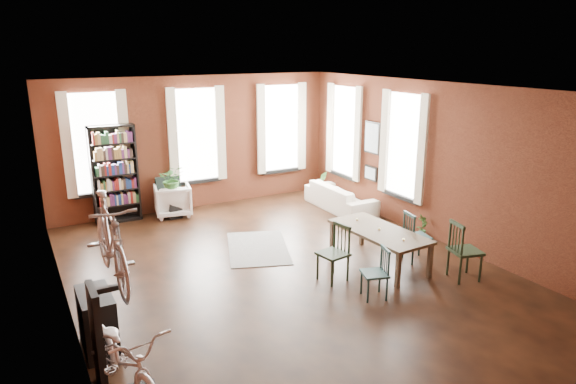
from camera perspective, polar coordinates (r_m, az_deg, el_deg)
room at (r=9.14m, az=-0.78°, el=5.09°), size 9.00×9.04×3.22m
dining_table at (r=9.52m, az=10.00°, el=-6.05°), size 0.99×1.99×0.66m
dining_chair_a at (r=8.27m, az=9.59°, el=-8.90°), size 0.48×0.48×0.83m
dining_chair_b at (r=8.73m, az=5.02°, el=-6.84°), size 0.51×0.51×0.97m
dining_chair_c at (r=9.25m, az=19.11°, el=-6.18°), size 0.58×0.58×1.02m
dining_chair_d at (r=9.79m, az=14.14°, el=-4.83°), size 0.51×0.51×0.93m
bookshelf at (r=12.09m, az=-18.70°, el=1.89°), size 1.00×0.32×2.20m
white_armchair at (r=12.33m, az=-12.71°, el=-0.70°), size 0.93×0.89×0.83m
cream_sofa at (r=12.57m, az=5.85°, el=-0.10°), size 0.61×2.08×0.81m
striped_rug at (r=10.22m, az=-3.37°, el=-6.21°), size 1.71×2.12×0.01m
bike_wall_rack at (r=6.39m, az=-20.41°, el=-15.23°), size 0.16×0.60×1.30m
console_table at (r=7.30m, az=-20.43°, el=-13.36°), size 0.40×0.80×0.80m
plant_stand at (r=12.19m, az=-12.58°, el=-1.43°), size 0.32×0.32×0.61m
plant_by_sofa at (r=13.37m, az=3.54°, el=-0.13°), size 0.47×0.78×0.34m
plant_small at (r=11.15m, az=14.67°, el=-4.38°), size 0.33×0.51×0.17m
bicycle_floor at (r=5.78m, az=-18.05°, el=-13.70°), size 0.80×1.06×1.82m
bicycle_hung at (r=5.82m, az=-19.38°, el=-2.16°), size 0.47×1.00×1.66m
plant_on_stand at (r=12.04m, az=-12.74°, el=1.08°), size 0.72×0.77×0.50m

